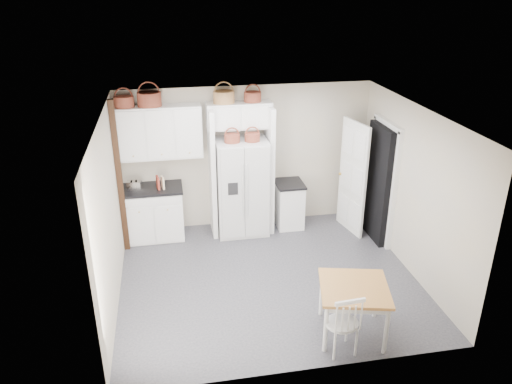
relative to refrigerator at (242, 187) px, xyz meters
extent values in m
plane|color=#302F36|center=(0.15, -1.65, -0.87)|extent=(4.50, 4.50, 0.00)
plane|color=white|center=(0.15, -1.65, 1.73)|extent=(4.50, 4.50, 0.00)
plane|color=#B4AEA6|center=(0.15, 0.35, 0.43)|extent=(4.50, 0.00, 4.50)
plane|color=#B4AEA6|center=(-2.10, -1.65, 0.43)|extent=(0.00, 4.00, 4.00)
plane|color=#B4AEA6|center=(2.40, -1.65, 0.43)|extent=(0.00, 4.00, 4.00)
cube|color=silver|center=(0.00, 0.00, 0.00)|extent=(0.90, 0.72, 1.74)
cube|color=white|center=(-1.56, 0.05, -0.41)|extent=(0.99, 0.62, 0.92)
cube|color=white|center=(0.89, 0.05, -0.46)|extent=(0.47, 0.56, 0.82)
cube|color=#AA7830|center=(0.96, -3.10, -0.51)|extent=(1.03, 1.03, 0.71)
cube|color=white|center=(0.70, -3.40, -0.45)|extent=(0.43, 0.40, 0.83)
cube|color=black|center=(-1.56, 0.05, 0.07)|extent=(1.03, 0.67, 0.04)
cube|color=black|center=(0.89, 0.05, -0.03)|extent=(0.50, 0.60, 0.04)
cube|color=silver|center=(-1.85, -0.03, 0.17)|extent=(0.27, 0.18, 0.17)
cube|color=maroon|center=(-1.45, -0.03, 0.20)|extent=(0.06, 0.16, 0.23)
cube|color=beige|center=(-1.37, -0.03, 0.20)|extent=(0.06, 0.15, 0.22)
cylinder|color=maroon|center=(-1.89, 0.18, 1.57)|extent=(0.32, 0.32, 0.18)
cylinder|color=maroon|center=(-1.48, 0.18, 1.60)|extent=(0.39, 0.39, 0.23)
cylinder|color=#A27139|center=(-0.26, 0.18, 1.58)|extent=(0.36, 0.36, 0.20)
cylinder|color=maroon|center=(0.23, 0.18, 1.57)|extent=(0.30, 0.30, 0.17)
cylinder|color=maroon|center=(-0.17, -0.10, 0.94)|extent=(0.26, 0.26, 0.14)
cylinder|color=maroon|center=(0.18, -0.10, 0.94)|extent=(0.26, 0.26, 0.14)
cube|color=white|center=(-1.35, 0.18, 1.03)|extent=(1.40, 0.34, 0.90)
cube|color=white|center=(0.00, 0.18, 1.26)|extent=(1.12, 0.34, 0.45)
cube|color=white|center=(-0.51, 0.05, 0.28)|extent=(0.08, 0.60, 2.30)
cube|color=white|center=(0.51, 0.05, 0.28)|extent=(0.08, 0.60, 2.30)
cube|color=black|center=(-2.05, -0.30, 0.43)|extent=(0.09, 0.09, 2.60)
cube|color=black|center=(2.31, -0.65, 0.16)|extent=(0.18, 0.85, 2.05)
cube|color=white|center=(1.95, -0.32, 0.16)|extent=(0.21, 0.79, 2.05)
camera|label=1|loc=(-1.23, -8.08, 3.46)|focal=35.00mm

